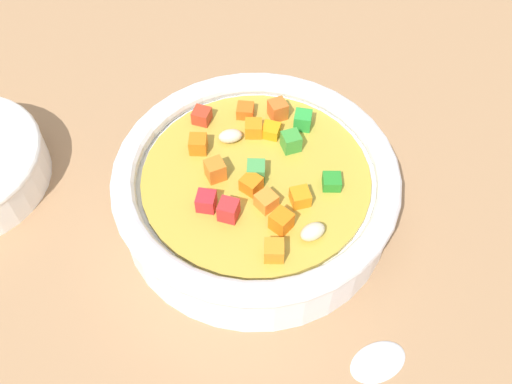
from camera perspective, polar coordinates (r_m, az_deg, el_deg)
The scene contains 2 objects.
ground_plane at distance 43.73cm, azimuth -0.00°, elevation -2.52°, with size 140.00×140.00×2.00cm, color #9E754F.
soup_bowl_main at distance 40.70cm, azimuth 0.00°, elevation 0.43°, with size 19.94×19.94×5.54cm.
Camera 1 is at (-23.60, -6.68, 35.20)cm, focal length 40.29 mm.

